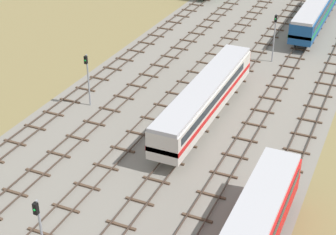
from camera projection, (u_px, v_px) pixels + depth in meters
The scene contains 12 objects.
ground_plane at pixel (248, 40), 70.72m from camera, with size 480.00×480.00×0.00m, color olive.
ballast_bed at pixel (248, 40), 70.72m from camera, with size 27.62×176.00×0.01m, color gray.
track_far_left at pixel (169, 25), 75.66m from camera, with size 2.40×126.00×0.29m.
track_left at pixel (200, 30), 73.98m from camera, with size 2.40×126.00×0.29m.
track_centre_left at pixel (233, 34), 72.29m from camera, with size 2.40×126.00×0.29m.
track_centre at pixel (267, 40), 70.61m from camera, with size 2.40×126.00×0.29m.
track_centre_right at pixel (303, 45), 68.93m from camera, with size 2.40×126.00×0.29m.
diesel_railcar_centre_near at pixel (205, 96), 50.72m from camera, with size 2.96×20.50×3.80m.
passenger_coach_centre_right_mid at pixel (317, 9), 74.04m from camera, with size 2.96×22.00×3.80m.
signal_post_nearest at pixel (88, 74), 52.93m from camera, with size 0.28×0.47×5.59m.
signal_post_near at pixel (275, 32), 62.68m from camera, with size 0.28×0.47×5.96m.
signal_post_mid at pixel (40, 228), 32.90m from camera, with size 0.28×0.47×5.69m.
Camera 1 is at (17.58, -9.21, 25.63)m, focal length 56.96 mm.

